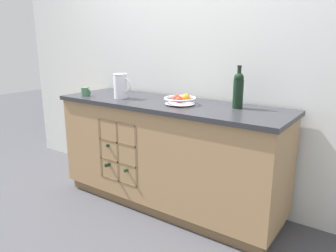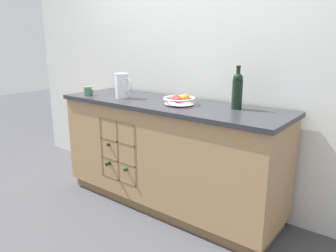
{
  "view_description": "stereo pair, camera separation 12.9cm",
  "coord_description": "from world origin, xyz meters",
  "px_view_note": "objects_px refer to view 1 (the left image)",
  "views": [
    {
      "loc": [
        1.5,
        -2.13,
        1.39
      ],
      "look_at": [
        0.0,
        0.0,
        0.7
      ],
      "focal_mm": 35.0,
      "sensor_mm": 36.0,
      "label": 1
    },
    {
      "loc": [
        1.61,
        -2.05,
        1.39
      ],
      "look_at": [
        0.0,
        0.0,
        0.7
      ],
      "focal_mm": 35.0,
      "sensor_mm": 36.0,
      "label": 2
    }
  ],
  "objects_px": {
    "ceramic_mug": "(86,92)",
    "standing_wine_bottle": "(238,89)",
    "fruit_bowl": "(180,100)",
    "white_pitcher": "(121,86)"
  },
  "relations": [
    {
      "from": "ceramic_mug",
      "to": "standing_wine_bottle",
      "type": "xyz_separation_m",
      "value": [
        1.34,
        0.27,
        0.1
      ]
    },
    {
      "from": "fruit_bowl",
      "to": "standing_wine_bottle",
      "type": "xyz_separation_m",
      "value": [
        0.42,
        0.13,
        0.1
      ]
    },
    {
      "from": "ceramic_mug",
      "to": "standing_wine_bottle",
      "type": "bearing_deg",
      "value": 11.59
    },
    {
      "from": "white_pitcher",
      "to": "standing_wine_bottle",
      "type": "height_order",
      "value": "standing_wine_bottle"
    },
    {
      "from": "white_pitcher",
      "to": "ceramic_mug",
      "type": "relative_size",
      "value": 1.97
    },
    {
      "from": "fruit_bowl",
      "to": "white_pitcher",
      "type": "xyz_separation_m",
      "value": [
        -0.58,
        -0.05,
        0.07
      ]
    },
    {
      "from": "fruit_bowl",
      "to": "standing_wine_bottle",
      "type": "distance_m",
      "value": 0.45
    },
    {
      "from": "white_pitcher",
      "to": "standing_wine_bottle",
      "type": "distance_m",
      "value": 1.01
    },
    {
      "from": "white_pitcher",
      "to": "fruit_bowl",
      "type": "bearing_deg",
      "value": 5.09
    },
    {
      "from": "fruit_bowl",
      "to": "ceramic_mug",
      "type": "distance_m",
      "value": 0.93
    }
  ]
}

